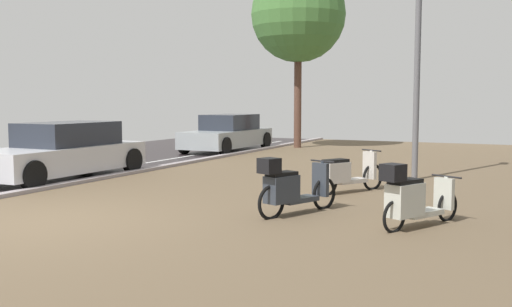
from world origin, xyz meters
TOP-DOWN VIEW (x-y plane):
  - ground at (1.43, 0.00)m, footprint 21.00×40.00m
  - scooter_near at (3.39, 4.85)m, footprint 1.00×1.67m
  - scooter_mid at (3.25, 2.26)m, footprint 0.90×1.72m
  - scooter_far at (5.21, 2.11)m, footprint 1.00×1.60m
  - parked_car_near at (-3.37, 4.15)m, footprint 1.81×4.36m
  - parked_car_far at (-3.42, 12.54)m, footprint 1.82×4.33m
  - lamp_post at (4.28, 7.47)m, footprint 0.20×0.52m
  - street_tree at (-1.61, 14.97)m, footprint 3.65×3.65m

SIDE VIEW (x-z plane):
  - ground at x=1.43m, z-range -0.09..0.04m
  - scooter_near at x=3.39m, z-range -0.04..0.82m
  - scooter_far at x=5.21m, z-range -0.05..0.94m
  - scooter_mid at x=3.25m, z-range -0.05..0.95m
  - parked_car_far at x=-3.42m, z-range -0.05..1.28m
  - parked_car_near at x=-3.37m, z-range -0.04..1.29m
  - lamp_post at x=4.28m, z-range 0.33..6.82m
  - street_tree at x=-1.61m, z-range 1.64..8.60m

